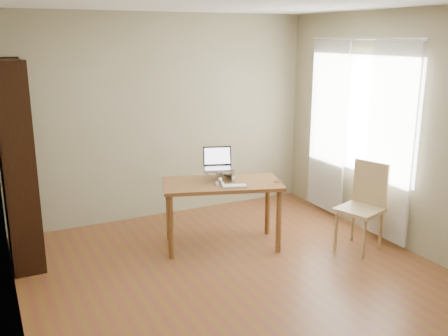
# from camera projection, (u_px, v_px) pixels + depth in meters

# --- Properties ---
(room) EXTENTS (4.04, 4.54, 2.64)m
(room) POSITION_uv_depth(u_px,v_px,m) (251.00, 152.00, 4.47)
(room) COLOR brown
(room) RESTS_ON ground
(bookshelf) EXTENTS (0.30, 0.90, 2.10)m
(bookshelf) POSITION_uv_depth(u_px,v_px,m) (18.00, 164.00, 5.08)
(bookshelf) COLOR black
(bookshelf) RESTS_ON ground
(curtains) EXTENTS (0.03, 1.90, 2.25)m
(curtains) POSITION_uv_depth(u_px,v_px,m) (356.00, 134.00, 6.00)
(curtains) COLOR white
(curtains) RESTS_ON ground
(desk) EXTENTS (1.43, 1.01, 0.75)m
(desk) POSITION_uv_depth(u_px,v_px,m) (222.00, 192.00, 5.52)
(desk) COLOR brown
(desk) RESTS_ON ground
(laptop_stand) EXTENTS (0.32, 0.25, 0.13)m
(laptop_stand) POSITION_uv_depth(u_px,v_px,m) (219.00, 173.00, 5.54)
(laptop_stand) COLOR silver
(laptop_stand) RESTS_ON desk
(laptop) EXTENTS (0.37, 0.35, 0.23)m
(laptop) POSITION_uv_depth(u_px,v_px,m) (217.00, 163.00, 5.56)
(laptop) COLOR silver
(laptop) RESTS_ON laptop_stand
(keyboard) EXTENTS (0.29, 0.19, 0.02)m
(keyboard) POSITION_uv_depth(u_px,v_px,m) (234.00, 186.00, 5.32)
(keyboard) COLOR silver
(keyboard) RESTS_ON desk
(coaster) EXTENTS (0.09, 0.09, 0.01)m
(coaster) POSITION_uv_depth(u_px,v_px,m) (278.00, 182.00, 5.50)
(coaster) COLOR #5B2E1F
(coaster) RESTS_ON desk
(cat) EXTENTS (0.24, 0.48, 0.15)m
(cat) POSITION_uv_depth(u_px,v_px,m) (217.00, 174.00, 5.56)
(cat) COLOR #493F39
(cat) RESTS_ON desk
(chair) EXTENTS (0.55, 0.54, 0.97)m
(chair) POSITION_uv_depth(u_px,v_px,m) (365.00, 203.00, 5.48)
(chair) COLOR tan
(chair) RESTS_ON ground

